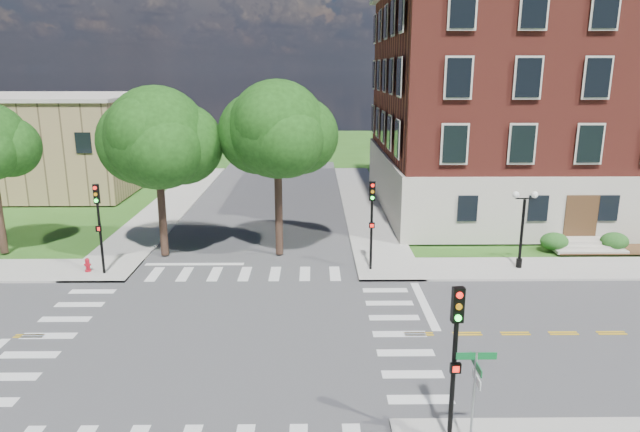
{
  "coord_description": "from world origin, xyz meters",
  "views": [
    {
      "loc": [
        3.68,
        -21.47,
        10.6
      ],
      "look_at": [
        4.01,
        7.2,
        3.2
      ],
      "focal_mm": 32.0,
      "sensor_mm": 36.0,
      "label": 1
    }
  ],
  "objects_px": {
    "twin_lamp_west": "(522,225)",
    "traffic_signal_se": "(455,347)",
    "traffic_signal_ne": "(372,214)",
    "traffic_signal_nw": "(99,217)",
    "fire_hydrant": "(88,265)",
    "street_sign_pole": "(475,383)"
  },
  "relations": [
    {
      "from": "twin_lamp_west",
      "to": "fire_hydrant",
      "type": "height_order",
      "value": "twin_lamp_west"
    },
    {
      "from": "traffic_signal_se",
      "to": "twin_lamp_west",
      "type": "relative_size",
      "value": 1.13
    },
    {
      "from": "traffic_signal_ne",
      "to": "traffic_signal_nw",
      "type": "height_order",
      "value": "same"
    },
    {
      "from": "traffic_signal_se",
      "to": "traffic_signal_nw",
      "type": "relative_size",
      "value": 1.0
    },
    {
      "from": "twin_lamp_west",
      "to": "traffic_signal_nw",
      "type": "bearing_deg",
      "value": -178.27
    },
    {
      "from": "street_sign_pole",
      "to": "twin_lamp_west",
      "type": "bearing_deg",
      "value": 66.2
    },
    {
      "from": "traffic_signal_ne",
      "to": "fire_hydrant",
      "type": "distance_m",
      "value": 15.38
    },
    {
      "from": "street_sign_pole",
      "to": "fire_hydrant",
      "type": "height_order",
      "value": "street_sign_pole"
    },
    {
      "from": "twin_lamp_west",
      "to": "traffic_signal_se",
      "type": "bearing_deg",
      "value": -115.9
    },
    {
      "from": "traffic_signal_ne",
      "to": "fire_hydrant",
      "type": "relative_size",
      "value": 6.4
    },
    {
      "from": "traffic_signal_ne",
      "to": "traffic_signal_nw",
      "type": "xyz_separation_m",
      "value": [
        -14.19,
        -0.48,
        0.0
      ]
    },
    {
      "from": "traffic_signal_ne",
      "to": "street_sign_pole",
      "type": "distance_m",
      "value": 15.32
    },
    {
      "from": "traffic_signal_se",
      "to": "twin_lamp_west",
      "type": "xyz_separation_m",
      "value": [
        7.29,
        15.02,
        -0.66
      ]
    },
    {
      "from": "fire_hydrant",
      "to": "traffic_signal_se",
      "type": "bearing_deg",
      "value": -42.47
    },
    {
      "from": "traffic_signal_ne",
      "to": "traffic_signal_se",
      "type": "bearing_deg",
      "value": -86.81
    },
    {
      "from": "twin_lamp_west",
      "to": "traffic_signal_ne",
      "type": "bearing_deg",
      "value": -178.62
    },
    {
      "from": "traffic_signal_se",
      "to": "twin_lamp_west",
      "type": "bearing_deg",
      "value": 64.1
    },
    {
      "from": "traffic_signal_se",
      "to": "traffic_signal_nw",
      "type": "distance_m",
      "value": 20.77
    },
    {
      "from": "twin_lamp_west",
      "to": "fire_hydrant",
      "type": "xyz_separation_m",
      "value": [
        -23.26,
        -0.4,
        -2.06
      ]
    },
    {
      "from": "fire_hydrant",
      "to": "street_sign_pole",
      "type": "bearing_deg",
      "value": -42.41
    },
    {
      "from": "traffic_signal_nw",
      "to": "fire_hydrant",
      "type": "relative_size",
      "value": 6.4
    },
    {
      "from": "traffic_signal_se",
      "to": "street_sign_pole",
      "type": "height_order",
      "value": "traffic_signal_se"
    }
  ]
}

